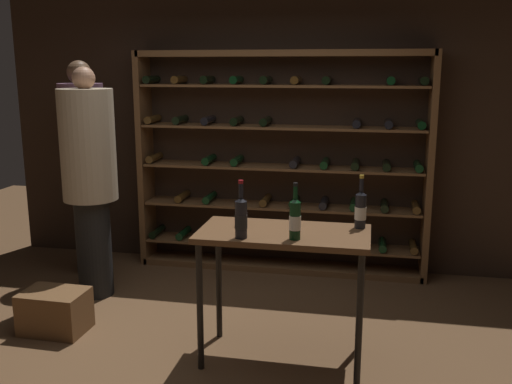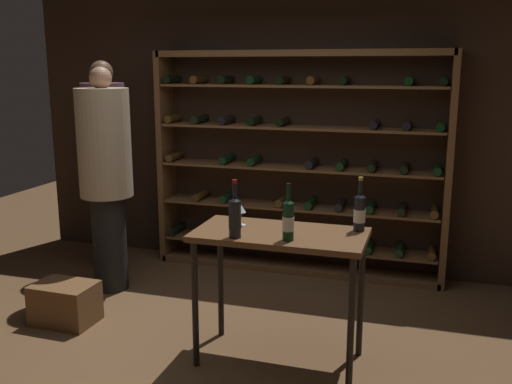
{
  "view_description": "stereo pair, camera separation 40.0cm",
  "coord_description": "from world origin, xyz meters",
  "px_view_note": "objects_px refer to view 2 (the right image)",
  "views": [
    {
      "loc": [
        1.0,
        -3.63,
        2.0
      ],
      "look_at": [
        0.23,
        0.2,
        1.14
      ],
      "focal_mm": 40.24,
      "sensor_mm": 36.0,
      "label": 1
    },
    {
      "loc": [
        1.39,
        -3.53,
        2.0
      ],
      "look_at": [
        0.23,
        0.2,
        1.14
      ],
      "focal_mm": 40.24,
      "sensor_mm": 36.0,
      "label": 2
    }
  ],
  "objects_px": {
    "person_guest_blue_shirt": "(106,170)",
    "wine_bottle_gold_foil": "(288,220)",
    "wine_rack": "(298,165)",
    "wine_bottle_green_slim": "(235,217)",
    "person_bystander_red_print": "(106,155)",
    "wine_crate": "(65,303)",
    "wine_glass_stemmed_center": "(241,210)",
    "tasting_table": "(280,249)",
    "wine_bottle_black_capsule": "(360,212)"
  },
  "relations": [
    {
      "from": "tasting_table",
      "to": "wine_bottle_gold_foil",
      "type": "height_order",
      "value": "wine_bottle_gold_foil"
    },
    {
      "from": "wine_bottle_black_capsule",
      "to": "person_guest_blue_shirt",
      "type": "bearing_deg",
      "value": 164.47
    },
    {
      "from": "person_bystander_red_print",
      "to": "person_guest_blue_shirt",
      "type": "distance_m",
      "value": 0.64
    },
    {
      "from": "wine_bottle_black_capsule",
      "to": "wine_bottle_green_slim",
      "type": "relative_size",
      "value": 0.97
    },
    {
      "from": "wine_bottle_green_slim",
      "to": "wine_glass_stemmed_center",
      "type": "height_order",
      "value": "wine_bottle_green_slim"
    },
    {
      "from": "tasting_table",
      "to": "wine_glass_stemmed_center",
      "type": "bearing_deg",
      "value": 166.14
    },
    {
      "from": "wine_bottle_gold_foil",
      "to": "person_bystander_red_print",
      "type": "bearing_deg",
      "value": 145.56
    },
    {
      "from": "wine_rack",
      "to": "wine_bottle_green_slim",
      "type": "xyz_separation_m",
      "value": [
        0.06,
        -2.01,
        -0.01
      ]
    },
    {
      "from": "wine_bottle_green_slim",
      "to": "wine_bottle_gold_foil",
      "type": "xyz_separation_m",
      "value": [
        0.34,
        0.04,
        -0.0
      ]
    },
    {
      "from": "person_guest_blue_shirt",
      "to": "wine_bottle_gold_foil",
      "type": "distance_m",
      "value": 2.16
    },
    {
      "from": "tasting_table",
      "to": "person_bystander_red_print",
      "type": "relative_size",
      "value": 0.55
    },
    {
      "from": "wine_crate",
      "to": "wine_bottle_gold_foil",
      "type": "height_order",
      "value": "wine_bottle_gold_foil"
    },
    {
      "from": "person_guest_blue_shirt",
      "to": "wine_bottle_green_slim",
      "type": "xyz_separation_m",
      "value": [
        1.57,
        -1.03,
        -0.05
      ]
    },
    {
      "from": "tasting_table",
      "to": "wine_crate",
      "type": "xyz_separation_m",
      "value": [
        -1.78,
        0.08,
        -0.65
      ]
    },
    {
      "from": "person_guest_blue_shirt",
      "to": "wine_rack",
      "type": "bearing_deg",
      "value": -172.86
    },
    {
      "from": "tasting_table",
      "to": "person_guest_blue_shirt",
      "type": "relative_size",
      "value": 0.57
    },
    {
      "from": "wine_glass_stemmed_center",
      "to": "wine_bottle_black_capsule",
      "type": "bearing_deg",
      "value": 7.76
    },
    {
      "from": "person_bystander_red_print",
      "to": "wine_bottle_gold_foil",
      "type": "relative_size",
      "value": 5.62
    },
    {
      "from": "wine_rack",
      "to": "person_bystander_red_print",
      "type": "height_order",
      "value": "wine_rack"
    },
    {
      "from": "wine_rack",
      "to": "wine_crate",
      "type": "height_order",
      "value": "wine_rack"
    },
    {
      "from": "wine_crate",
      "to": "wine_bottle_green_slim",
      "type": "bearing_deg",
      "value": -10.47
    },
    {
      "from": "wine_rack",
      "to": "person_guest_blue_shirt",
      "type": "relative_size",
      "value": 1.42
    },
    {
      "from": "wine_bottle_black_capsule",
      "to": "wine_bottle_gold_foil",
      "type": "bearing_deg",
      "value": -138.86
    },
    {
      "from": "wine_bottle_green_slim",
      "to": "wine_bottle_black_capsule",
      "type": "bearing_deg",
      "value": 27.83
    },
    {
      "from": "person_guest_blue_shirt",
      "to": "wine_bottle_gold_foil",
      "type": "bearing_deg",
      "value": 126.76
    },
    {
      "from": "tasting_table",
      "to": "wine_crate",
      "type": "height_order",
      "value": "tasting_table"
    },
    {
      "from": "person_bystander_red_print",
      "to": "wine_bottle_green_slim",
      "type": "bearing_deg",
      "value": -149.05
    },
    {
      "from": "tasting_table",
      "to": "person_guest_blue_shirt",
      "type": "height_order",
      "value": "person_guest_blue_shirt"
    },
    {
      "from": "person_bystander_red_print",
      "to": "wine_bottle_green_slim",
      "type": "height_order",
      "value": "person_bystander_red_print"
    },
    {
      "from": "person_guest_blue_shirt",
      "to": "wine_crate",
      "type": "relative_size",
      "value": 4.17
    },
    {
      "from": "person_guest_blue_shirt",
      "to": "wine_crate",
      "type": "distance_m",
      "value": 1.21
    },
    {
      "from": "wine_rack",
      "to": "tasting_table",
      "type": "xyz_separation_m",
      "value": [
        0.31,
        -1.81,
        -0.26
      ]
    },
    {
      "from": "wine_rack",
      "to": "tasting_table",
      "type": "bearing_deg",
      "value": -80.37
    },
    {
      "from": "wine_rack",
      "to": "wine_bottle_black_capsule",
      "type": "distance_m",
      "value": 1.81
    },
    {
      "from": "wine_glass_stemmed_center",
      "to": "wine_rack",
      "type": "bearing_deg",
      "value": 90.19
    },
    {
      "from": "wine_crate",
      "to": "wine_bottle_green_slim",
      "type": "height_order",
      "value": "wine_bottle_green_slim"
    },
    {
      "from": "person_bystander_red_print",
      "to": "person_guest_blue_shirt",
      "type": "relative_size",
      "value": 1.03
    },
    {
      "from": "wine_bottle_gold_foil",
      "to": "wine_glass_stemmed_center",
      "type": "height_order",
      "value": "wine_bottle_gold_foil"
    },
    {
      "from": "person_bystander_red_print",
      "to": "wine_bottle_gold_foil",
      "type": "xyz_separation_m",
      "value": [
        2.25,
        -1.54,
        -0.08
      ]
    },
    {
      "from": "wine_bottle_black_capsule",
      "to": "wine_bottle_green_slim",
      "type": "height_order",
      "value": "wine_bottle_green_slim"
    },
    {
      "from": "person_bystander_red_print",
      "to": "wine_crate",
      "type": "xyz_separation_m",
      "value": [
        0.37,
        -1.3,
        -0.98
      ]
    },
    {
      "from": "wine_rack",
      "to": "wine_bottle_gold_foil",
      "type": "xyz_separation_m",
      "value": [
        0.4,
        -1.97,
        -0.01
      ]
    },
    {
      "from": "person_bystander_red_print",
      "to": "wine_bottle_gold_foil",
      "type": "bearing_deg",
      "value": -143.8
    },
    {
      "from": "person_guest_blue_shirt",
      "to": "wine_glass_stemmed_center",
      "type": "distance_m",
      "value": 1.69
    },
    {
      "from": "wine_bottle_green_slim",
      "to": "tasting_table",
      "type": "bearing_deg",
      "value": 40.38
    },
    {
      "from": "tasting_table",
      "to": "wine_glass_stemmed_center",
      "type": "relative_size",
      "value": 7.61
    },
    {
      "from": "tasting_table",
      "to": "wine_crate",
      "type": "relative_size",
      "value": 2.38
    },
    {
      "from": "tasting_table",
      "to": "wine_glass_stemmed_center",
      "type": "height_order",
      "value": "wine_glass_stemmed_center"
    },
    {
      "from": "wine_bottle_black_capsule",
      "to": "wine_bottle_green_slim",
      "type": "bearing_deg",
      "value": -152.17
    },
    {
      "from": "person_bystander_red_print",
      "to": "wine_crate",
      "type": "height_order",
      "value": "person_bystander_red_print"
    }
  ]
}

